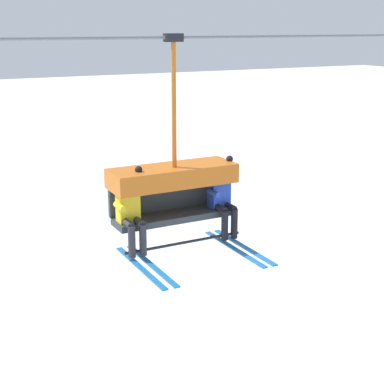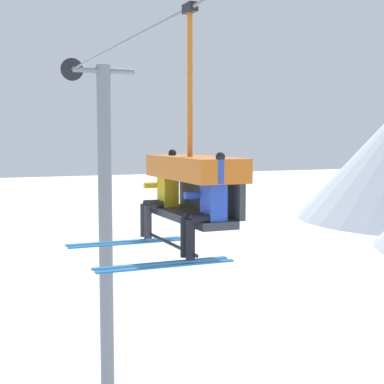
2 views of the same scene
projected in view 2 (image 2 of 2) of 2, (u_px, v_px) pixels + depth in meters
The scene contains 4 objects.
lift_tower_near at pixel (105, 233), 15.33m from camera, with size 0.36×1.88×9.24m.
chairlift_chair at pixel (195, 177), 7.84m from camera, with size 2.00×0.74×3.14m.
skier_yellow at pixel (160, 194), 8.51m from camera, with size 0.48×1.70×1.34m.
skier_blue at pixel (205, 206), 7.06m from camera, with size 0.48×1.70×1.34m.
Camera 2 is at (7.34, -3.80, 7.31)m, focal length 55.00 mm.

